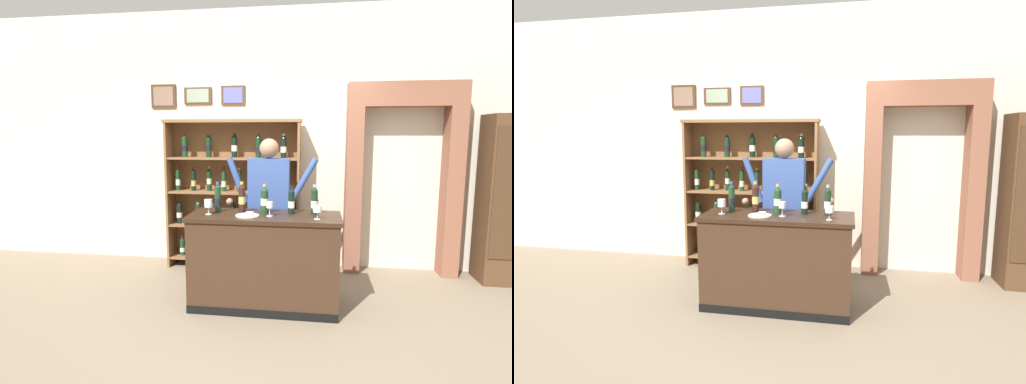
# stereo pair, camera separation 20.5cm
# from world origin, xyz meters

# --- Properties ---
(ground_plane) EXTENTS (14.00, 14.00, 0.02)m
(ground_plane) POSITION_xyz_m (0.00, 0.00, -0.01)
(ground_plane) COLOR #7A6B56
(back_wall) EXTENTS (12.00, 0.19, 3.35)m
(back_wall) POSITION_xyz_m (-0.00, 1.48, 1.68)
(back_wall) COLOR beige
(back_wall) RESTS_ON ground
(wine_shelf) EXTENTS (1.76, 0.35, 1.94)m
(wine_shelf) POSITION_xyz_m (-0.54, 1.20, 1.01)
(wine_shelf) COLOR brown
(wine_shelf) RESTS_ON ground
(archway_doorway) EXTENTS (1.37, 0.45, 2.37)m
(archway_doorway) POSITION_xyz_m (1.58, 1.34, 1.32)
(archway_doorway) COLOR brown
(archway_doorway) RESTS_ON ground
(tasting_counter) EXTENTS (1.51, 0.63, 0.95)m
(tasting_counter) POSITION_xyz_m (0.02, -0.00, 0.47)
(tasting_counter) COLOR #382316
(tasting_counter) RESTS_ON ground
(shopkeeper) EXTENTS (1.05, 0.22, 1.70)m
(shopkeeper) POSITION_xyz_m (-0.00, 0.54, 1.06)
(shopkeeper) COLOR #2D3347
(shopkeeper) RESTS_ON ground
(tasting_bottle_bianco) EXTENTS (0.07, 0.07, 0.31)m
(tasting_bottle_bianco) POSITION_xyz_m (-0.48, 0.08, 1.10)
(tasting_bottle_bianco) COLOR #19381E
(tasting_bottle_bianco) RESTS_ON tasting_counter
(tasting_bottle_brunello) EXTENTS (0.07, 0.07, 0.32)m
(tasting_bottle_brunello) POSITION_xyz_m (-0.23, 0.10, 1.10)
(tasting_bottle_brunello) COLOR black
(tasting_bottle_brunello) RESTS_ON tasting_counter
(tasting_bottle_rosso) EXTENTS (0.08, 0.08, 0.30)m
(tasting_bottle_rosso) POSITION_xyz_m (0.01, 0.06, 1.09)
(tasting_bottle_rosso) COLOR #19381E
(tasting_bottle_rosso) RESTS_ON tasting_counter
(tasting_bottle_riserva) EXTENTS (0.07, 0.07, 0.29)m
(tasting_bottle_riserva) POSITION_xyz_m (0.28, 0.09, 1.08)
(tasting_bottle_riserva) COLOR black
(tasting_bottle_riserva) RESTS_ON tasting_counter
(tasting_bottle_vin_santo) EXTENTS (0.07, 0.07, 0.30)m
(tasting_bottle_vin_santo) POSITION_xyz_m (0.51, 0.09, 1.09)
(tasting_bottle_vin_santo) COLOR black
(tasting_bottle_vin_santo) RESTS_ON tasting_counter
(wine_glass_center) EXTENTS (0.08, 0.08, 0.15)m
(wine_glass_center) POSITION_xyz_m (-0.54, -0.06, 1.05)
(wine_glass_center) COLOR silver
(wine_glass_center) RESTS_ON tasting_counter
(wine_glass_right) EXTENTS (0.08, 0.08, 0.13)m
(wine_glass_right) POSITION_xyz_m (0.54, -0.15, 1.04)
(wine_glass_right) COLOR silver
(wine_glass_right) RESTS_ON tasting_counter
(wine_glass_spare) EXTENTS (0.07, 0.07, 0.15)m
(wine_glass_spare) POSITION_xyz_m (0.08, -0.07, 1.05)
(wine_glass_spare) COLOR silver
(wine_glass_spare) RESTS_ON tasting_counter
(cheese_plate) EXTENTS (0.23, 0.23, 0.04)m
(cheese_plate) POSITION_xyz_m (-0.14, -0.09, 0.96)
(cheese_plate) COLOR white
(cheese_plate) RESTS_ON tasting_counter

